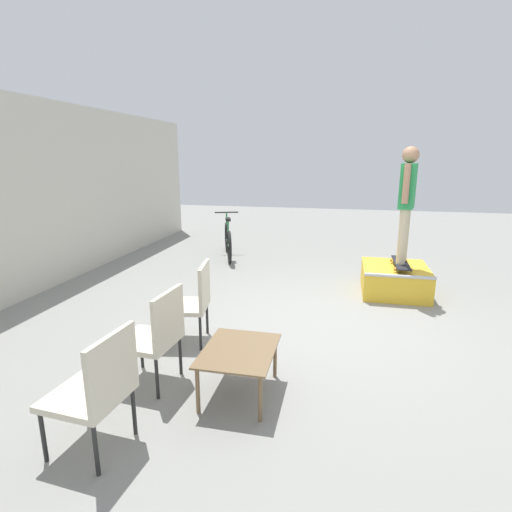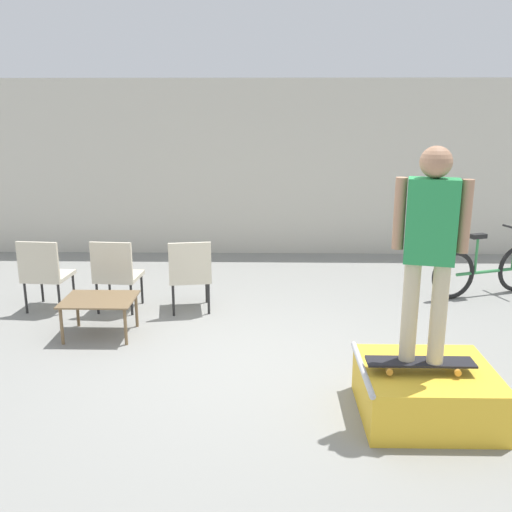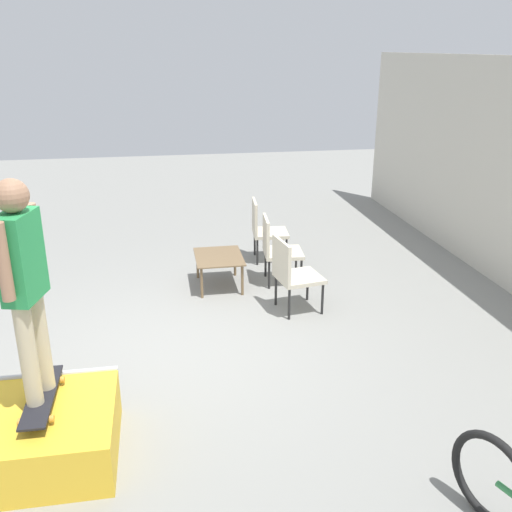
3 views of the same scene
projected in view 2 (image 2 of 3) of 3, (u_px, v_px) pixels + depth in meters
The scene contains 10 objects.
ground_plane at pixel (251, 363), 5.81m from camera, with size 24.00×24.00×0.00m, color gray.
house_wall_back at pixel (258, 169), 9.83m from camera, with size 12.00×0.06×3.00m.
skate_ramp_box at pixel (426, 392), 4.78m from camera, with size 1.11×0.99×0.46m.
skateboard_on_ramp at pixel (420, 362), 4.64m from camera, with size 0.87×0.26×0.07m.
person_skater at pixel (430, 239), 4.38m from camera, with size 0.56×0.29×1.73m.
coffee_table at pixel (99, 303), 6.43m from camera, with size 0.80×0.64×0.44m.
patio_chair_left at pixel (45, 271), 7.19m from camera, with size 0.56×0.56×0.94m.
patio_chair_center at pixel (116, 272), 7.17m from camera, with size 0.56×0.56×0.94m.
patio_chair_right at pixel (190, 272), 7.15m from camera, with size 0.60×0.60×0.94m.
bicycle at pixel (487, 270), 7.84m from camera, with size 1.67×0.71×0.93m.
Camera 2 is at (0.16, -5.34, 2.53)m, focal length 40.00 mm.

